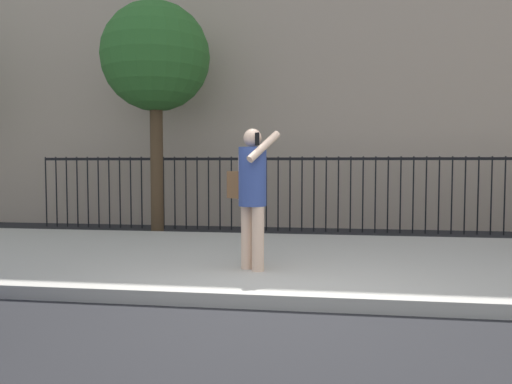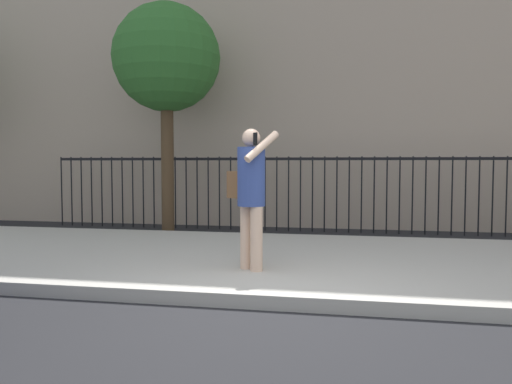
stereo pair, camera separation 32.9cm
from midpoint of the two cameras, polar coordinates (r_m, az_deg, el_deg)
ground_plane at (r=5.17m, az=3.95°, el=-13.20°), size 60.00×60.00×0.00m
sidewalk at (r=7.28m, az=6.15°, el=-7.74°), size 28.00×4.40×0.15m
iron_fence at (r=10.85m, az=7.89°, el=0.91°), size 12.03×0.04×1.60m
pedestrian_on_phone at (r=6.22m, az=0.83°, el=0.45°), size 0.71×0.66×1.73m
street_tree_mid at (r=10.91m, az=-9.13°, el=14.46°), size 2.21×2.21×4.73m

